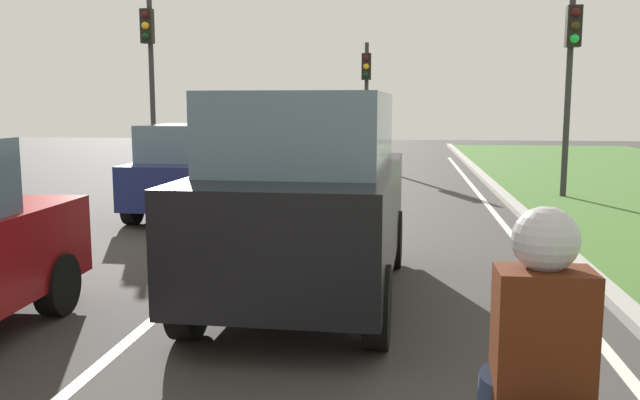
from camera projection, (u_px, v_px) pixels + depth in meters
The scene contains 10 objects.
ground_plane at pixel (304, 224), 12.24m from camera, with size 60.00×60.00×0.00m, color #383533.
lane_line_center at pixel (267, 223), 12.33m from camera, with size 0.12×32.00×0.01m, color silver.
lane_line_right_edge at pixel (507, 228), 11.79m from camera, with size 0.12×32.00×0.01m, color silver.
curb_right at pixel (536, 226), 11.72m from camera, with size 0.24×48.00×0.12m, color #9E9B93.
car_suv_ahead at pixel (308, 195), 7.42m from camera, with size 2.07×4.55×2.28m.
car_hatchback_far at pixel (194, 170), 13.11m from camera, with size 1.82×3.75×1.78m.
rider_person at pixel (541, 334), 2.85m from camera, with size 0.50×0.40×1.16m.
traffic_light_near_right at pixel (571, 63), 14.98m from camera, with size 0.32×0.50×4.46m.
traffic_light_overhead_left at pixel (150, 60), 18.09m from camera, with size 0.32×0.50×5.03m.
traffic_light_far_median at pixel (366, 85), 23.19m from camera, with size 0.32×0.50×4.28m.
Camera 1 is at (1.80, 2.07, 2.16)m, focal length 37.68 mm.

